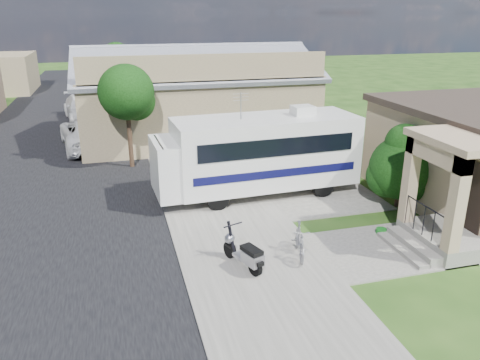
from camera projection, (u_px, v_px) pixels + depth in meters
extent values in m
plane|color=#1B3E10|center=(278.00, 247.00, 13.96)|extent=(120.00, 120.00, 0.00)
cube|color=black|center=(48.00, 167.00, 21.19)|extent=(9.00, 80.00, 0.02)
cube|color=#626059|center=(190.00, 155.00, 22.79)|extent=(4.00, 80.00, 0.06)
cube|color=#626059|center=(276.00, 189.00, 18.41)|extent=(7.00, 6.00, 0.05)
cube|color=#626059|center=(385.00, 249.00, 13.79)|extent=(4.00, 3.00, 0.05)
cube|color=black|center=(395.00, 154.00, 17.20)|extent=(0.04, 1.10, 1.20)
cube|color=black|center=(472.00, 196.00, 13.61)|extent=(0.04, 0.95, 2.10)
cube|color=#626059|center=(443.00, 239.00, 13.86)|extent=(1.60, 2.40, 0.50)
cube|color=#626059|center=(413.00, 246.00, 13.64)|extent=(0.40, 2.16, 0.32)
cube|color=#626059|center=(402.00, 250.00, 13.58)|extent=(0.35, 2.16, 0.16)
cube|color=tan|center=(410.00, 179.00, 14.09)|extent=(0.35, 0.35, 2.70)
cube|color=tan|center=(457.00, 205.00, 12.23)|extent=(0.35, 0.35, 2.70)
cube|color=tan|center=(437.00, 154.00, 12.79)|extent=(0.35, 2.40, 0.50)
cube|color=tan|center=(465.00, 139.00, 12.88)|extent=(2.10, 2.70, 0.20)
cylinder|color=black|center=(426.00, 206.00, 13.28)|extent=(0.04, 1.70, 0.04)
cube|color=#79684B|center=(195.00, 104.00, 26.07)|extent=(12.00, 8.00, 3.60)
cube|color=slate|center=(200.00, 64.00, 23.46)|extent=(12.50, 4.40, 1.78)
cube|color=slate|center=(187.00, 57.00, 27.09)|extent=(12.50, 4.40, 1.78)
cube|color=slate|center=(193.00, 47.00, 25.04)|extent=(12.50, 0.50, 0.22)
cube|color=#79684B|center=(207.00, 68.00, 21.73)|extent=(11.76, 0.20, 1.30)
cylinder|color=black|center=(130.00, 133.00, 20.66)|extent=(0.20, 0.20, 3.15)
sphere|color=black|center=(126.00, 92.00, 20.06)|extent=(2.40, 2.40, 2.40)
sphere|color=black|center=(136.00, 101.00, 20.49)|extent=(1.68, 1.68, 1.68)
cylinder|color=black|center=(122.00, 95.00, 29.72)|extent=(0.20, 0.20, 3.29)
sphere|color=black|center=(119.00, 65.00, 29.09)|extent=(2.40, 2.40, 2.40)
sphere|color=black|center=(126.00, 72.00, 29.53)|extent=(1.68, 1.68, 1.68)
cylinder|color=black|center=(118.00, 79.00, 37.95)|extent=(0.20, 0.20, 3.01)
sphere|color=black|center=(117.00, 57.00, 37.37)|extent=(2.40, 2.40, 2.40)
sphere|color=black|center=(122.00, 63.00, 37.79)|extent=(1.68, 1.68, 1.68)
cube|color=silver|center=(266.00, 151.00, 17.54)|extent=(6.94, 2.78, 2.53)
cube|color=silver|center=(165.00, 168.00, 16.52)|extent=(0.90, 2.35, 1.95)
cube|color=black|center=(159.00, 154.00, 16.29)|extent=(0.16, 2.07, 0.88)
cube|color=black|center=(278.00, 147.00, 16.28)|extent=(5.80, 0.32, 0.63)
cube|color=black|center=(255.00, 131.00, 18.48)|extent=(5.80, 0.32, 0.63)
cube|color=#0A0B36|center=(278.00, 174.00, 16.61)|extent=(6.14, 0.33, 0.29)
cube|color=#0A0B36|center=(254.00, 155.00, 18.81)|extent=(6.14, 0.33, 0.29)
cube|color=silver|center=(303.00, 110.00, 17.48)|extent=(0.81, 0.72, 0.34)
cylinder|color=#94939A|center=(241.00, 106.00, 16.66)|extent=(0.04, 0.04, 0.97)
cylinder|color=black|center=(218.00, 199.00, 16.36)|extent=(0.79, 0.31, 0.78)
cylinder|color=black|center=(203.00, 179.00, 18.28)|extent=(0.79, 0.31, 0.78)
cylinder|color=black|center=(323.00, 186.00, 17.56)|extent=(0.79, 0.31, 0.78)
cylinder|color=black|center=(298.00, 169.00, 19.48)|extent=(0.79, 0.31, 0.78)
cylinder|color=black|center=(398.00, 195.00, 16.73)|extent=(0.18, 0.18, 0.90)
sphere|color=black|center=(401.00, 168.00, 16.39)|extent=(2.24, 2.24, 2.24)
sphere|color=black|center=(408.00, 152.00, 16.66)|extent=(1.79, 1.79, 1.79)
sphere|color=black|center=(388.00, 176.00, 16.63)|extent=(1.57, 1.57, 1.57)
sphere|color=black|center=(411.00, 182.00, 16.29)|extent=(1.35, 1.35, 1.35)
sphere|color=black|center=(404.00, 143.00, 16.09)|extent=(1.35, 1.35, 1.35)
cylinder|color=black|center=(255.00, 267.00, 12.26)|extent=(0.28, 0.49, 0.47)
cylinder|color=black|center=(230.00, 250.00, 13.16)|extent=(0.28, 0.49, 0.47)
cube|color=#94939A|center=(243.00, 257.00, 12.64)|extent=(0.50, 0.66, 0.09)
cube|color=#94939A|center=(253.00, 258.00, 12.26)|extent=(0.55, 0.68, 0.32)
cube|color=black|center=(252.00, 250.00, 12.23)|extent=(0.52, 0.71, 0.13)
cube|color=black|center=(259.00, 263.00, 12.07)|extent=(0.25, 0.27, 0.11)
cylinder|color=black|center=(231.00, 237.00, 12.96)|extent=(0.21, 0.37, 0.89)
sphere|color=#94939A|center=(230.00, 238.00, 13.04)|extent=(0.30, 0.30, 0.30)
sphere|color=black|center=(228.00, 237.00, 13.10)|extent=(0.13, 0.13, 0.13)
cylinder|color=black|center=(233.00, 225.00, 12.75)|extent=(0.57, 0.24, 0.04)
cube|color=black|center=(230.00, 246.00, 13.12)|extent=(0.24, 0.33, 0.06)
imported|color=#94939A|center=(300.00, 242.00, 13.19)|extent=(0.83, 1.64, 0.95)
imported|color=silver|center=(89.00, 133.00, 24.06)|extent=(3.36, 5.88, 1.54)
imported|color=silver|center=(84.00, 108.00, 30.13)|extent=(3.10, 5.77, 1.59)
cylinder|color=#166E1D|center=(381.00, 232.00, 14.72)|extent=(0.35, 0.35, 0.16)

